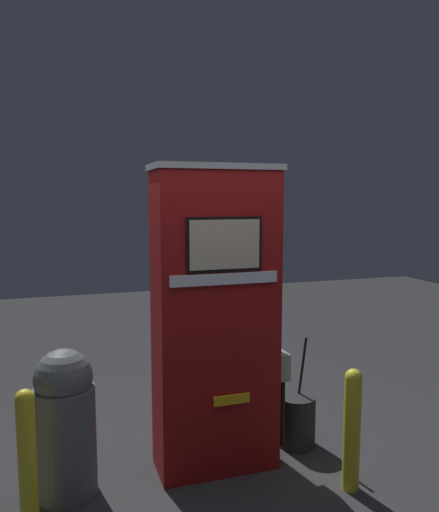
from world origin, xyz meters
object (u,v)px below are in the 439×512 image
(gas_pump, at_px, (215,319))
(safety_bollard, at_px, (352,427))
(squeegee_bucket, at_px, (296,420))
(trash_bin, at_px, (65,421))
(safety_bollard_far, at_px, (27,457))

(gas_pump, relative_size, safety_bollard, 2.61)
(gas_pump, xyz_separation_m, squeegee_bucket, (0.68, 0.08, -0.87))
(safety_bollard, relative_size, squeegee_bucket, 0.94)
(gas_pump, height_order, squeegee_bucket, gas_pump)
(safety_bollard, distance_m, squeegee_bucket, 0.69)
(squeegee_bucket, bearing_deg, gas_pump, -172.94)
(safety_bollard, relative_size, trash_bin, 0.85)
(safety_bollard_far, xyz_separation_m, squeegee_bucket, (1.91, 0.43, -0.24))
(trash_bin, height_order, squeegee_bucket, trash_bin)
(gas_pump, relative_size, trash_bin, 2.22)
(trash_bin, bearing_deg, safety_bollard, -16.40)
(trash_bin, xyz_separation_m, squeegee_bucket, (1.70, 0.13, -0.29))
(trash_bin, height_order, safety_bollard_far, trash_bin)
(gas_pump, relative_size, squeegee_bucket, 2.45)
(trash_bin, bearing_deg, squeegee_bucket, 4.24)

